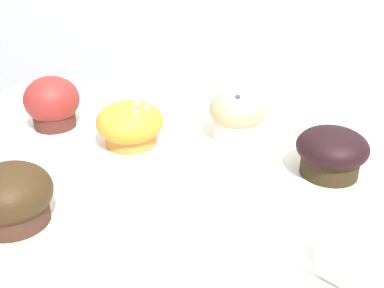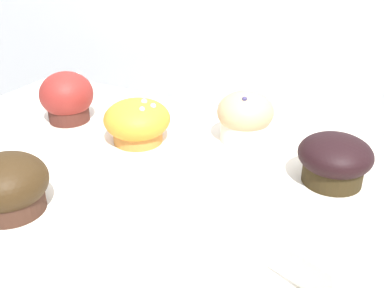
% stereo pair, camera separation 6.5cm
% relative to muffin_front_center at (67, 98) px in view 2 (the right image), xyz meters
% --- Properties ---
extents(wall_back, '(3.20, 0.10, 1.80)m').
position_rel_muffin_front_center_xyz_m(wall_back, '(0.29, 0.47, -0.05)').
color(wall_back, silver).
rests_on(wall_back, ground).
extents(muffin_front_center, '(0.10, 0.10, 0.09)m').
position_rel_muffin_front_center_xyz_m(muffin_front_center, '(0.00, 0.00, 0.00)').
color(muffin_front_center, '#49211A').
rests_on(muffin_front_center, display_counter).
extents(muffin_back_left, '(0.09, 0.09, 0.09)m').
position_rel_muffin_front_center_xyz_m(muffin_back_left, '(0.32, 0.07, -0.00)').
color(muffin_back_left, silver).
rests_on(muffin_back_left, display_counter).
extents(muffin_back_right, '(0.10, 0.10, 0.08)m').
position_rel_muffin_front_center_xyz_m(muffin_back_right, '(0.13, -0.26, -0.01)').
color(muffin_back_right, '#3D241A').
rests_on(muffin_back_right, display_counter).
extents(muffin_front_right, '(0.10, 0.10, 0.07)m').
position_rel_muffin_front_center_xyz_m(muffin_front_right, '(0.48, 0.00, -0.01)').
color(muffin_front_right, black).
rests_on(muffin_front_right, display_counter).
extents(muffin_back_center, '(0.11, 0.11, 0.08)m').
position_rel_muffin_front_center_xyz_m(muffin_back_center, '(0.16, -0.02, -0.01)').
color(muffin_back_center, '#C88037').
rests_on(muffin_back_center, display_counter).
extents(price_card, '(0.06, 0.06, 0.06)m').
position_rel_muffin_front_center_xyz_m(price_card, '(0.51, -0.23, -0.01)').
color(price_card, white).
rests_on(price_card, display_counter).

